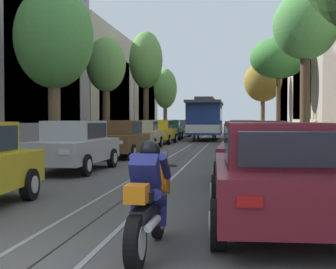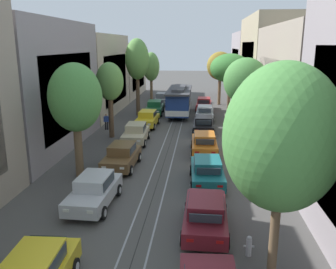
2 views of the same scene
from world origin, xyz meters
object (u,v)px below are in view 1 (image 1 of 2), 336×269
Objects in this scene: street_tree_kerb_left_fourth at (146,61)px; fire_hydrant at (335,174)px; parked_car_maroon_near_right at (277,175)px; pedestrian_on_right_pavement at (99,131)px; parked_car_orange_fourth_right at (245,136)px; parked_car_grey_far_left at (181,128)px; parked_car_red_far_right at (241,129)px; parked_car_beige_fourth_left at (142,134)px; cable_car_trolley at (206,119)px; parked_car_brown_mid_left at (120,139)px; parked_car_yellow_fifth_left at (159,132)px; parked_car_white_sixth_right at (243,131)px; street_tree_kerb_left_second at (54,39)px; parked_car_green_sixth_left at (170,130)px; parked_car_black_fifth_right at (243,133)px; street_tree_kerb_left_mid at (106,67)px; street_tree_kerb_left_far at (165,89)px; street_tree_kerb_right_second at (306,28)px; motorcycle_with_rider at (148,200)px; street_tree_kerb_right_fourth at (263,82)px; pedestrian_crossing_far at (302,131)px; parked_car_silver_second_left at (74,146)px; parked_car_teal_mid_right at (253,142)px; pedestrian_on_left_pavement at (315,133)px; parked_car_maroon_second_right at (255,151)px; street_tree_kerb_right_mid at (279,58)px.

fire_hydrant is at bearing -71.41° from street_tree_kerb_left_fourth.
parked_car_maroon_near_right reaches higher than pedestrian_on_right_pavement.
parked_car_orange_fourth_right is 13.10m from fire_hydrant.
parked_car_red_far_right is at bearing -32.90° from parked_car_grey_far_left.
parked_car_beige_fourth_left is 0.48× the size of cable_car_trolley.
parked_car_red_far_right is at bearing 90.07° from parked_car_maroon_near_right.
parked_car_orange_fourth_right is at bearing 90.33° from parked_car_maroon_near_right.
parked_car_maroon_near_right is 5.25× the size of fire_hydrant.
parked_car_brown_mid_left and parked_car_grey_far_left have the same top height.
cable_car_trolley is (2.77, 5.83, 0.86)m from parked_car_yellow_fifth_left.
cable_car_trolley reaches higher than parked_car_white_sixth_right.
parked_car_yellow_fifth_left is at bearing 81.22° from street_tree_kerb_left_second.
parked_car_green_sixth_left is 5.25× the size of fire_hydrant.
street_tree_kerb_left_mid is at bearing -164.94° from parked_car_black_fifth_right.
street_tree_kerb_left_mid is 0.95× the size of street_tree_kerb_left_far.
street_tree_kerb_left_second reaches higher than parked_car_beige_fourth_left.
street_tree_kerb_right_second is 3.58× the size of motorcycle_with_rider.
parked_car_yellow_fifth_left and parked_car_maroon_near_right have the same top height.
street_tree_kerb_right_fourth is (7.73, 7.66, 4.27)m from parked_car_green_sixth_left.
fire_hydrant is (9.11, -27.08, -5.78)m from street_tree_kerb_left_fourth.
parked_car_silver_second_left is at bearing -121.28° from pedestrian_crossing_far.
parked_car_teal_mid_right is 2.22× the size of motorcycle_with_rider.
parked_car_green_sixth_left is 3.05m from cable_car_trolley.
parked_car_brown_mid_left is 0.64× the size of street_tree_kerb_left_far.
pedestrian_on_right_pavement is (-9.29, 23.47, 0.07)m from parked_car_maroon_near_right.
pedestrian_on_left_pavement reaches higher than parked_car_black_fifth_right.
cable_car_trolley is at bearing 95.27° from parked_car_maroon_near_right.
fire_hydrant is (4.41, -27.22, -1.24)m from cable_car_trolley.
parked_car_black_fifth_right is 1.00× the size of parked_car_white_sixth_right.
street_tree_kerb_left_mid is 4.16× the size of pedestrian_on_right_pavement.
street_tree_kerb_right_fourth is (2.10, 33.64, 4.27)m from parked_car_maroon_second_right.
parked_car_maroon_second_right is 20.22m from pedestrian_on_right_pavement.
parked_car_beige_fourth_left is at bearing -111.26° from street_tree_kerb_right_fourth.
parked_car_teal_mid_right is 12.50m from motorcycle_with_rider.
street_tree_kerb_left_second reaches higher than cable_car_trolley.
parked_car_maroon_second_right is 5.22× the size of fire_hydrant.
street_tree_kerb_right_mid is at bearing 66.78° from parked_car_silver_second_left.
parked_car_maroon_near_right is at bearing -84.73° from cable_car_trolley.
parked_car_orange_fourth_right is 2.83× the size of pedestrian_on_right_pavement.
pedestrian_on_right_pavement is 0.93× the size of pedestrian_crossing_far.
parked_car_brown_mid_left reaches higher than fire_hydrant.
parked_car_orange_fourth_right is (5.61, -2.58, 0.00)m from parked_car_beige_fourth_left.
parked_car_teal_mid_right is at bearing -112.41° from pedestrian_on_left_pavement.
street_tree_kerb_left_mid is (-8.09, -13.60, 3.93)m from parked_car_red_far_right.
parked_car_beige_fourth_left is at bearing -162.12° from pedestrian_crossing_far.
parked_car_grey_far_left is 15.25m from street_tree_kerb_right_mid.
parked_car_red_far_right is (-0.04, 34.46, 0.00)m from parked_car_maroon_near_right.
parked_car_grey_far_left is at bearing 75.75° from pedestrian_on_right_pavement.
street_tree_kerb_left_fourth is at bearing 86.63° from street_tree_kerb_left_mid.
parked_car_brown_mid_left is at bearing -121.40° from street_tree_kerb_right_mid.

